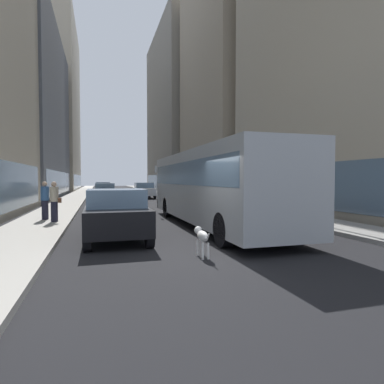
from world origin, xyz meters
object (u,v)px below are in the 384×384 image
Objects in this scene: car_white_van at (144,190)px; car_silver_sedan at (103,189)px; car_grey_wagon at (105,192)px; dalmatian_dog at (202,236)px; car_blue_hatchback at (175,193)px; car_black_suv at (116,214)px; pedestrian_with_handbag at (54,201)px; pedestrian_in_coat at (45,200)px; transit_bus at (212,183)px; traffic_light_near at (329,166)px.

car_silver_sedan is (-4.00, 7.86, -0.00)m from car_white_van.
dalmatian_dog is at bearing -84.84° from car_grey_wagon.
car_blue_hatchback is 0.86× the size of car_silver_sedan.
pedestrian_with_handbag is at bearing 119.84° from car_black_suv.
dalmatian_dog is (-2.07, -25.83, -0.31)m from car_white_van.
car_black_suv is 5.73m from pedestrian_in_coat.
car_silver_sedan is at bearing 90.00° from car_grey_wagon.
car_white_van is 7.41m from car_blue_hatchback.
transit_bus is at bearing -23.13° from pedestrian_in_coat.
traffic_light_near reaches higher than transit_bus.
car_blue_hatchback is 13.55m from pedestrian_in_coat.
pedestrian_with_handbag is 1.00× the size of pedestrian_in_coat.
pedestrian_with_handbag is at bearing 155.64° from traffic_light_near.
car_silver_sedan is at bearing 97.96° from transit_bus.
traffic_light_near reaches higher than pedestrian_with_handbag.
traffic_light_near is at bearing 23.39° from dalmatian_dog.
car_blue_hatchback is at bearing 97.43° from traffic_light_near.
car_silver_sedan is 33.74m from dalmatian_dog.
pedestrian_in_coat is at bearing 156.87° from transit_bus.
traffic_light_near is (5.77, 2.50, 1.92)m from dalmatian_dog.
transit_bus is at bearing 67.75° from dalmatian_dog.
transit_bus reaches higher than car_white_van.
pedestrian_with_handbag is at bearing -108.57° from car_white_van.
car_black_suv reaches higher than dalmatian_dog.
dalmatian_dog is (-3.67, -18.60, -0.31)m from car_blue_hatchback.
car_grey_wagon is at bearing 90.00° from car_black_suv.
car_blue_hatchback reaches higher than dalmatian_dog.
pedestrian_with_handbag is (-2.31, -14.30, 0.19)m from car_grey_wagon.
car_white_van is at bearing 69.09° from pedestrian_in_coat.
pedestrian_with_handbag is at bearing -99.19° from car_grey_wagon.
car_black_suv is 2.43× the size of pedestrian_with_handbag.
transit_bus is at bearing -90.00° from car_white_van.
pedestrian_with_handbag is at bearing -94.96° from car_silver_sedan.
pedestrian_with_handbag reaches higher than car_white_van.
pedestrian_with_handbag reaches higher than car_silver_sedan.
dalmatian_dog is at bearing -94.59° from car_white_van.
traffic_light_near reaches higher than car_white_van.
car_grey_wagon is 4.93× the size of dalmatian_dog.
car_grey_wagon is at bearing 112.24° from traffic_light_near.
car_blue_hatchback is 6.23m from car_grey_wagon.
car_black_suv and car_grey_wagon have the same top height.
transit_bus is 28.92m from car_silver_sedan.
traffic_light_near reaches higher than car_black_suv.
car_silver_sedan is 1.37× the size of traffic_light_near.
car_silver_sedan is 2.75× the size of pedestrian_with_handbag.
car_grey_wagon is at bearing 78.08° from pedestrian_in_coat.
transit_bus is 4.60m from car_black_suv.
transit_bus is 6.82× the size of pedestrian_in_coat.
transit_bus is at bearing -82.04° from car_silver_sedan.
pedestrian_with_handbag is at bearing 121.11° from dalmatian_dog.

